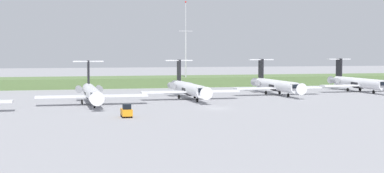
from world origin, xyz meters
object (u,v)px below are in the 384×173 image
Objects in this scene: regional_jet_fourth at (276,85)px; antenna_mast at (186,52)px; baggage_tug at (127,111)px; regional_jet_third at (189,88)px; regional_jet_second at (92,92)px; regional_jet_fifth at (358,82)px.

regional_jet_fourth is 1.16× the size of antenna_mast.
regional_jet_third is at bearing 60.30° from baggage_tug.
regional_jet_third is 25.74m from regional_jet_fourth.
regional_jet_fourth is at bearing 17.84° from regional_jet_second.
regional_jet_fourth reaches higher than baggage_tug.
regional_jet_second and regional_jet_fourth have the same top height.
antenna_mast reaches higher than regional_jet_fifth.
regional_jet_fourth is at bearing 16.99° from regional_jet_third.
regional_jet_fifth is 53.06m from antenna_mast.
regional_jet_fifth reaches higher than baggage_tug.
regional_jet_second is 23.97m from regional_jet_third.
baggage_tug is (4.18, -24.77, -1.53)m from regional_jet_second.
baggage_tug is at bearing -137.17° from regional_jet_fourth.
regional_jet_fourth is 1.00× the size of regional_jet_fifth.
baggage_tug is (-43.14, -39.99, -1.53)m from regional_jet_fourth.
antenna_mast is at bearing 141.21° from regional_jet_fifth.
regional_jet_third is 37.41m from baggage_tug.
regional_jet_second is at bearing -164.69° from regional_jet_fifth.
regional_jet_third and regional_jet_fifth have the same top height.
antenna_mast reaches higher than regional_jet_fourth.
baggage_tug is at bearing -110.10° from antenna_mast.
regional_jet_fifth is at bearing 32.94° from baggage_tug.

